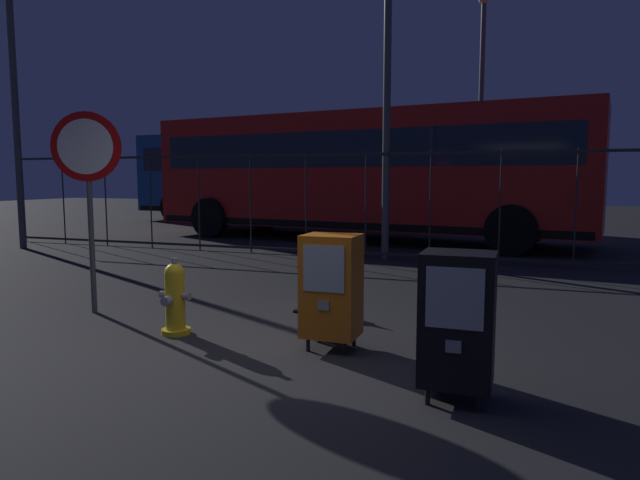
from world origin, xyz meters
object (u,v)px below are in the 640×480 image
object	(u,v)px
newspaper_box_primary	(331,286)
newspaper_box_secondary	(457,319)
stop_sign	(87,170)
street_light_near_right	(11,42)
fire_hydrant	(175,298)
bus_near	(363,170)
street_light_near_left	(481,94)
traffic_cone	(313,288)
bus_far	(285,172)

from	to	relation	value
newspaper_box_primary	newspaper_box_secondary	distance (m)	1.43
stop_sign	street_light_near_right	xyz separation A→B (m)	(-5.61, 4.18, 2.71)
fire_hydrant	newspaper_box_secondary	distance (m)	2.86
fire_hydrant	street_light_near_right	bearing A→B (deg)	146.58
fire_hydrant	bus_near	size ratio (longest dim) A/B	0.07
fire_hydrant	newspaper_box_primary	xyz separation A→B (m)	(1.58, 0.06, 0.22)
street_light_near_left	street_light_near_right	distance (m)	11.65
fire_hydrant	bus_near	distance (m)	8.78
traffic_cone	street_light_near_right	xyz separation A→B (m)	(-7.90, 3.25, 4.06)
stop_sign	bus_near	size ratio (longest dim) A/B	0.21
newspaper_box_primary	bus_far	world-z (taller)	bus_far
newspaper_box_primary	fire_hydrant	bearing A→B (deg)	-177.84
stop_sign	traffic_cone	world-z (taller)	stop_sign
newspaper_box_primary	newspaper_box_secondary	world-z (taller)	same
newspaper_box_primary	newspaper_box_secondary	bearing A→B (deg)	-34.90
traffic_cone	bus_near	size ratio (longest dim) A/B	0.05
traffic_cone	street_light_near_right	distance (m)	9.46
traffic_cone	street_light_near_left	bearing A→B (deg)	84.75
newspaper_box_primary	stop_sign	size ratio (longest dim) A/B	0.46
traffic_cone	bus_far	distance (m)	13.00
fire_hydrant	bus_far	bearing A→B (deg)	108.97
street_light_near_left	stop_sign	bearing A→B (deg)	-105.70
newspaper_box_primary	stop_sign	xyz separation A→B (m)	(-2.95, 0.36, 1.03)
bus_far	bus_near	bearing A→B (deg)	-44.62
newspaper_box_primary	stop_sign	bearing A→B (deg)	172.96
newspaper_box_primary	street_light_near_left	world-z (taller)	street_light_near_left
stop_sign	bus_near	xyz separation A→B (m)	(0.84, 8.23, 0.11)
fire_hydrant	street_light_near_right	xyz separation A→B (m)	(-6.98, 4.60, 3.96)
stop_sign	traffic_cone	size ratio (longest dim) A/B	4.21
stop_sign	newspaper_box_primary	bearing A→B (deg)	-7.04
stop_sign	street_light_near_right	world-z (taller)	street_light_near_right
newspaper_box_secondary	street_light_near_right	size ratio (longest dim) A/B	0.14
bus_far	street_light_near_right	xyz separation A→B (m)	(-2.48, -8.48, 2.61)
bus_far	stop_sign	bearing A→B (deg)	-72.57
fire_hydrant	newspaper_box_secondary	xyz separation A→B (m)	(2.75, -0.76, 0.22)
stop_sign	bus_near	distance (m)	8.27
newspaper_box_secondary	street_light_near_right	world-z (taller)	street_light_near_right
street_light_near_left	traffic_cone	bearing A→B (deg)	-95.25
newspaper_box_primary	traffic_cone	world-z (taller)	newspaper_box_primary
bus_near	bus_far	distance (m)	5.95
bus_near	newspaper_box_primary	bearing A→B (deg)	-68.27
street_light_near_right	stop_sign	bearing A→B (deg)	-36.72
fire_hydrant	street_light_near_left	bearing A→B (deg)	81.02
fire_hydrant	traffic_cone	size ratio (longest dim) A/B	1.41
newspaper_box_secondary	stop_sign	size ratio (longest dim) A/B	0.46
fire_hydrant	bus_near	world-z (taller)	bus_near
traffic_cone	stop_sign	bearing A→B (deg)	-157.89
bus_far	street_light_near_right	size ratio (longest dim) A/B	1.42
traffic_cone	street_light_near_left	size ratio (longest dim) A/B	0.08
bus_near	traffic_cone	bearing A→B (deg)	-70.78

